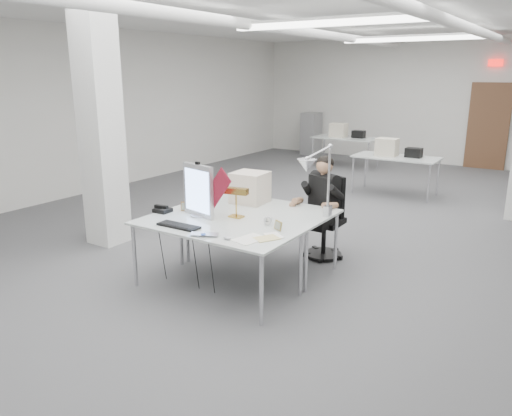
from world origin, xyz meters
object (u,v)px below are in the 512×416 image
at_px(desk_main, 215,227).
at_px(architect_lamp, 319,184).
at_px(beige_monitor, 250,187).
at_px(desk_phone, 163,210).
at_px(bankers_lamp, 236,202).
at_px(office_chair, 324,217).
at_px(monitor, 198,191).
at_px(seated_person, 324,191).
at_px(laptop, 203,236).

relative_size(desk_main, architect_lamp, 2.14).
distance_m(desk_main, beige_monitor, 1.07).
bearing_deg(desk_phone, architect_lamp, 19.18).
relative_size(desk_main, bankers_lamp, 5.10).
height_order(office_chair, desk_phone, office_chair).
height_order(desk_main, architect_lamp, architect_lamp).
relative_size(monitor, bankers_lamp, 1.69).
xyz_separation_m(office_chair, seated_person, (0.00, -0.05, 0.35)).
relative_size(office_chair, seated_person, 1.26).
relative_size(desk_main, monitor, 3.02).
distance_m(seated_person, beige_monitor, 0.93).
xyz_separation_m(office_chair, desk_phone, (-1.37, -1.52, 0.23)).
height_order(seated_person, monitor, monitor).
bearing_deg(architect_lamp, bankers_lamp, -161.45).
relative_size(office_chair, monitor, 1.83).
relative_size(bankers_lamp, beige_monitor, 0.87).
bearing_deg(office_chair, laptop, -77.74).
xyz_separation_m(seated_person, bankers_lamp, (-0.52, -1.17, 0.03)).
bearing_deg(laptop, office_chair, 53.53).
xyz_separation_m(monitor, desk_phone, (-0.46, -0.11, -0.28)).
relative_size(seated_person, architect_lamp, 1.03).
height_order(seated_person, desk_phone, seated_person).
xyz_separation_m(laptop, desk_phone, (-0.98, 0.45, 0.01)).
distance_m(seated_person, bankers_lamp, 1.28).
bearing_deg(beige_monitor, desk_phone, -126.71).
xyz_separation_m(bankers_lamp, desk_phone, (-0.85, -0.30, -0.15)).
height_order(beige_monitor, architect_lamp, architect_lamp).
height_order(bankers_lamp, beige_monitor, beige_monitor).
distance_m(desk_phone, beige_monitor, 1.13).
relative_size(desk_main, office_chair, 1.65).
relative_size(bankers_lamp, architect_lamp, 0.42).
relative_size(monitor, laptop, 2.07).
bearing_deg(monitor, desk_main, -15.38).
bearing_deg(desk_main, architect_lamp, 41.35).
bearing_deg(monitor, architect_lamp, 36.41).
height_order(monitor, architect_lamp, architect_lamp).
height_order(seated_person, bankers_lamp, seated_person).
height_order(desk_main, bankers_lamp, bankers_lamp).
bearing_deg(office_chair, desk_main, -84.69).
bearing_deg(desk_phone, monitor, 11.32).
relative_size(office_chair, bankers_lamp, 3.09).
xyz_separation_m(seated_person, architect_lamp, (0.32, -0.81, 0.28)).
distance_m(office_chair, architect_lamp, 1.12).
height_order(desk_phone, architect_lamp, architect_lamp).
bearing_deg(monitor, bankers_lamp, 38.49).
bearing_deg(seated_person, desk_phone, -109.43).
height_order(office_chair, seated_person, seated_person).
bearing_deg(office_chair, monitor, -99.27).
xyz_separation_m(office_chair, beige_monitor, (-0.76, -0.58, 0.40)).
distance_m(office_chair, bankers_lamp, 1.38).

